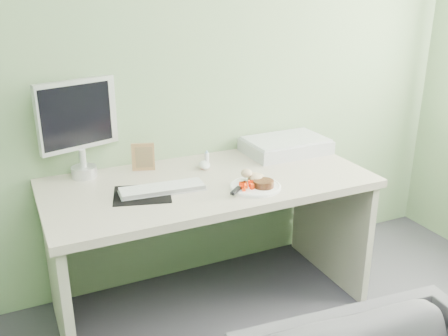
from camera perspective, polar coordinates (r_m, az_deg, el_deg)
name	(u,v)px	position (r m, az deg, el deg)	size (l,w,h in m)	color
wall_back	(179,43)	(2.65, -5.19, 14.05)	(3.50, 3.50, 0.00)	gray
desk	(209,213)	(2.54, -1.71, -5.16)	(1.60, 0.75, 0.73)	#B8AB9A
plate	(255,187)	(2.36, 3.60, -2.17)	(0.24, 0.24, 0.01)	white
steak	(264,184)	(2.35, 4.54, -1.79)	(0.10, 0.10, 0.03)	black
potato_pile	(255,175)	(2.40, 3.58, -0.81)	(0.12, 0.08, 0.06)	tan
carrot_heap	(247,184)	(2.32, 2.69, -1.83)	(0.06, 0.05, 0.04)	#FF3105
steak_knife	(239,188)	(2.30, 1.69, -2.32)	(0.18, 0.15, 0.02)	silver
mousepad	(142,194)	(2.32, -9.32, -2.99)	(0.26, 0.23, 0.00)	black
keyboard	(162,188)	(2.34, -7.08, -2.31)	(0.39, 0.11, 0.02)	white
computer_mouse	(205,165)	(2.60, -2.23, 0.34)	(0.06, 0.10, 0.04)	white
photo_frame	(143,157)	(2.59, -9.22, 1.26)	(0.12, 0.01, 0.15)	#905F43
eyedrop_bottle	(207,157)	(2.68, -1.98, 1.31)	(0.02, 0.02, 0.07)	white
scanner	(286,146)	(2.87, 7.05, 2.50)	(0.46, 0.31, 0.07)	#ADB1B4
monitor	(78,123)	(2.52, -16.30, 4.93)	(0.40, 0.16, 0.48)	silver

